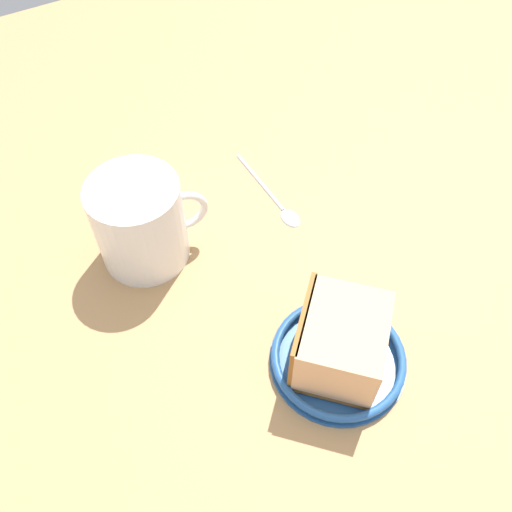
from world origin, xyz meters
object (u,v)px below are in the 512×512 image
at_px(tea_mug, 141,222).
at_px(teaspoon, 279,203).
at_px(cake_slice, 342,340).
at_px(small_plate, 340,357).

relative_size(tea_mug, teaspoon, 0.88).
height_order(cake_slice, tea_mug, tea_mug).
distance_m(small_plate, tea_mug, 0.24).
distance_m(cake_slice, teaspoon, 0.21).
distance_m(cake_slice, tea_mug, 0.24).
bearing_deg(tea_mug, cake_slice, -153.74).
distance_m(small_plate, teaspoon, 0.21).
relative_size(cake_slice, teaspoon, 0.86).
bearing_deg(small_plate, cake_slice, 44.40).
bearing_deg(cake_slice, teaspoon, -16.06).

